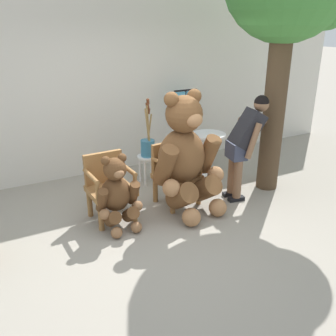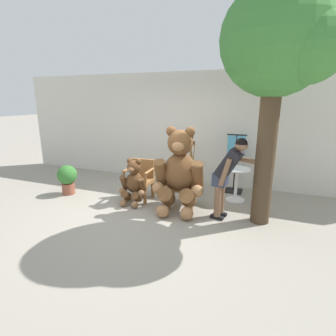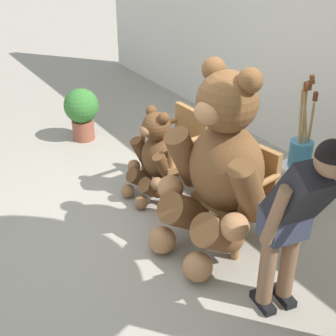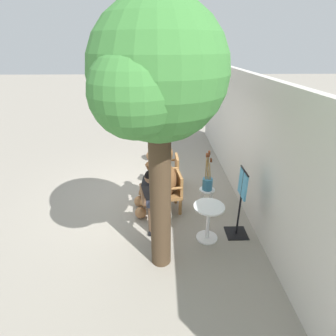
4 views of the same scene
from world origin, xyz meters
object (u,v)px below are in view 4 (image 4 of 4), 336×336
wooden_chair_right (172,191)px  person_visitor (154,196)px  brush_bucket (208,182)px  clothing_display_stand (240,202)px  patio_tree (155,82)px  teddy_bear_large (159,177)px  round_side_table (208,219)px  wooden_chair_left (170,171)px  white_stool (207,193)px  teddy_bear_small (158,171)px  potted_plant (157,150)px

wooden_chair_right → person_visitor: (0.95, -0.35, 0.44)m
brush_bucket → clothing_display_stand: size_ratio=0.67×
patio_tree → teddy_bear_large: bearing=179.8°
person_visitor → brush_bucket: 1.52m
round_side_table → clothing_display_stand: 0.66m
wooden_chair_left → wooden_chair_right: size_ratio=1.00×
wooden_chair_right → clothing_display_stand: 1.53m
teddy_bear_large → white_stool: size_ratio=3.57×
wooden_chair_left → patio_tree: bearing=-6.1°
person_visitor → clothing_display_stand: person_visitor is taller
wooden_chair_right → person_visitor: size_ratio=0.57×
wooden_chair_left → clothing_display_stand: bearing=33.4°
white_stool → brush_bucket: 0.29m
teddy_bear_large → brush_bucket: size_ratio=1.80×
teddy_bear_large → round_side_table: (0.98, 0.90, -0.36)m
white_stool → teddy_bear_small: bearing=-130.6°
teddy_bear_small → person_visitor: size_ratio=0.63×
round_side_table → clothing_display_stand: (-0.11, 0.59, 0.27)m
person_visitor → potted_plant: (-3.60, -0.01, -0.51)m
white_stool → clothing_display_stand: clothing_display_stand is taller
patio_tree → clothing_display_stand: size_ratio=2.83×
teddy_bear_small → patio_tree: size_ratio=0.25×
white_stool → clothing_display_stand: bearing=25.5°
white_stool → brush_bucket: (0.00, -0.00, 0.29)m
wooden_chair_left → teddy_bear_small: teddy_bear_small is taller
teddy_bear_large → white_stool: teddy_bear_large is taller
wooden_chair_left → round_side_table: (1.97, 0.63, -0.01)m
round_side_table → wooden_chair_right: bearing=-147.6°
white_stool → clothing_display_stand: 1.09m
wooden_chair_left → potted_plant: bearing=-168.0°
wooden_chair_right → brush_bucket: bearing=93.6°
white_stool → clothing_display_stand: (0.93, 0.44, 0.36)m
round_side_table → patio_tree: size_ratio=0.19×
teddy_bear_small → potted_plant: teddy_bear_small is taller
patio_tree → wooden_chair_right: bearing=170.3°
brush_bucket → teddy_bear_small: bearing=-130.7°
potted_plant → brush_bucket: bearing=23.5°
round_side_table → potted_plant: 3.78m
brush_bucket → patio_tree: 2.99m
wooden_chair_right → teddy_bear_large: (0.02, -0.27, 0.34)m
wooden_chair_left → clothing_display_stand: size_ratio=0.63×
round_side_table → clothing_display_stand: size_ratio=0.53×
teddy_bear_large → patio_tree: size_ratio=0.42×
wooden_chair_left → teddy_bear_large: 1.09m
potted_plant → patio_tree: bearing=1.1°
person_visitor → white_stool: bearing=131.5°
clothing_display_stand → teddy_bear_small: bearing=-140.7°
wooden_chair_left → patio_tree: patio_tree is taller
potted_plant → clothing_display_stand: (3.54, 1.58, 0.32)m
wooden_chair_right → round_side_table: (1.00, 0.63, -0.01)m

